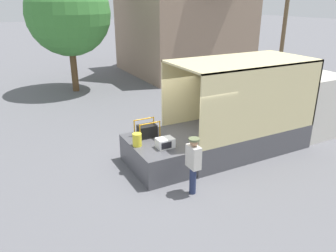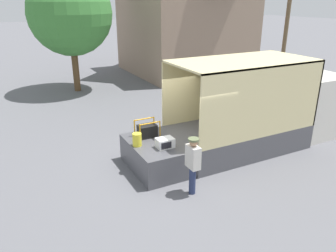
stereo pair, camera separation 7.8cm
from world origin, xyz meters
TOP-DOWN VIEW (x-y plane):
  - ground_plane at (0.00, 0.00)m, footprint 160.00×160.00m
  - box_truck at (3.96, 0.00)m, footprint 6.76×2.39m
  - tailgate_deck at (-0.79, 0.00)m, footprint 1.57×2.27m
  - microwave at (-0.71, -0.45)m, footprint 0.50×0.38m
  - portable_generator at (-0.83, 0.53)m, footprint 0.71×0.48m
  - orange_bucket at (-1.40, 0.04)m, footprint 0.27×0.27m
  - worker_person at (-0.55, -1.76)m, footprint 0.29×0.44m
  - house_backdrop at (7.33, 12.46)m, footprint 7.72×8.02m
  - utility_pole at (13.17, 8.65)m, footprint 1.80×0.28m
  - street_tree at (-0.84, 10.55)m, footprint 4.49×4.49m

SIDE VIEW (x-z plane):
  - ground_plane at x=0.00m, z-range 0.00..0.00m
  - tailgate_deck at x=-0.79m, z-range 0.00..0.87m
  - box_truck at x=3.96m, z-range -0.60..2.53m
  - worker_person at x=-0.55m, z-range 0.18..1.80m
  - microwave at x=-0.71m, z-range 0.87..1.16m
  - orange_bucket at x=-1.40m, z-range 0.87..1.26m
  - portable_generator at x=-0.83m, z-range 0.80..1.35m
  - utility_pole at x=13.17m, z-range 0.15..7.61m
  - house_backdrop at x=7.33m, z-range 0.08..8.26m
  - street_tree at x=-0.84m, z-range 0.99..7.49m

